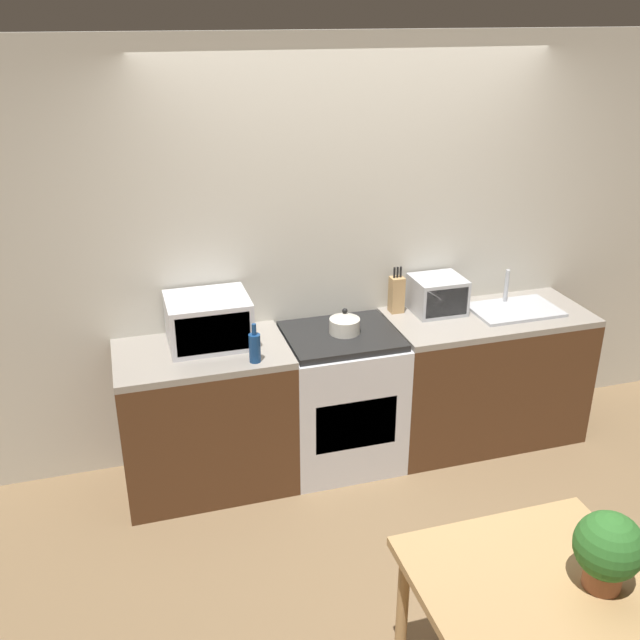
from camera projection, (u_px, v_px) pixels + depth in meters
The scene contains 13 objects.
ground_plane at pixel (408, 529), 4.04m from camera, with size 16.00×16.00×0.00m, color brown.
wall_back at pixel (348, 251), 4.50m from camera, with size 10.00×0.06×2.60m.
counter_left_run at pixel (206, 418), 4.28m from camera, with size 1.00×0.62×0.90m.
counter_right_run at pixel (483, 376), 4.77m from camera, with size 1.31×0.62×0.90m.
stove_range at pixel (341, 398), 4.50m from camera, with size 0.70×0.62×0.90m.
kettle at pixel (345, 323), 4.30m from camera, with size 0.19×0.19×0.16m.
microwave at pixel (208, 321), 4.13m from camera, with size 0.47×0.40×0.29m.
bottle at pixel (255, 347), 3.94m from camera, with size 0.07×0.07×0.23m.
knife_block at pixel (397, 294), 4.58m from camera, with size 0.09×0.08×0.31m.
toaster_oven at pixel (437, 295), 4.58m from camera, with size 0.32×0.29×0.23m.
sink_basin at pixel (514, 309), 4.63m from camera, with size 0.56×0.37×0.24m.
dining_table at pixel (530, 596), 2.73m from camera, with size 0.89×0.73×0.74m.
potted_plant at pixel (608, 549), 2.58m from camera, with size 0.25×0.25×0.31m.
Camera 1 is at (-1.40, -2.94, 2.72)m, focal length 40.00 mm.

